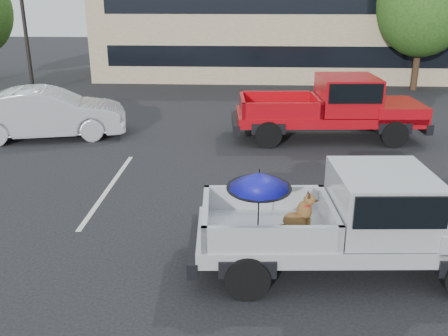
{
  "coord_description": "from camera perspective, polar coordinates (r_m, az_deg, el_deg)",
  "views": [
    {
      "loc": [
        0.57,
        -9.84,
        4.85
      ],
      "look_at": [
        0.08,
        0.03,
        1.3
      ],
      "focal_mm": 40.0,
      "sensor_mm": 36.0,
      "label": 1
    }
  ],
  "objects": [
    {
      "name": "ground",
      "position": [
        10.98,
        -0.43,
        -6.45
      ],
      "size": [
        90.0,
        90.0,
        0.0
      ],
      "primitive_type": "plane",
      "color": "black",
      "rests_on": "ground"
    },
    {
      "name": "stripe_left",
      "position": [
        13.28,
        -12.98,
        -2.19
      ],
      "size": [
        0.12,
        5.0,
        0.01
      ],
      "primitive_type": "cube",
      "color": "silver",
      "rests_on": "ground"
    },
    {
      "name": "stripe_right",
      "position": [
        13.02,
        13.39,
        -2.67
      ],
      "size": [
        0.12,
        5.0,
        0.01
      ],
      "primitive_type": "cube",
      "color": "silver",
      "rests_on": "ground"
    },
    {
      "name": "motel_building",
      "position": [
        30.9,
        5.71,
        16.6
      ],
      "size": [
        20.4,
        8.4,
        6.3
      ],
      "color": "tan",
      "rests_on": "ground"
    },
    {
      "name": "tree_right",
      "position": [
        27.19,
        21.89,
        17.05
      ],
      "size": [
        4.46,
        4.46,
        6.78
      ],
      "color": "#332114",
      "rests_on": "ground"
    },
    {
      "name": "silver_pickup",
      "position": [
        9.25,
        15.96,
        -5.32
      ],
      "size": [
        5.79,
        2.36,
        2.06
      ],
      "rotation": [
        0.0,
        0.0,
        0.06
      ],
      "color": "black",
      "rests_on": "ground"
    },
    {
      "name": "red_pickup",
      "position": [
        17.44,
        13.18,
        7.03
      ],
      "size": [
        6.58,
        2.7,
        2.13
      ],
      "rotation": [
        0.0,
        0.0,
        0.06
      ],
      "color": "black",
      "rests_on": "ground"
    },
    {
      "name": "silver_sedan",
      "position": [
        18.18,
        -19.5,
        5.92
      ],
      "size": [
        5.46,
        2.95,
        1.71
      ],
      "primitive_type": "imported",
      "rotation": [
        0.0,
        0.0,
        1.8
      ],
      "color": "#B5B8BD",
      "rests_on": "ground"
    }
  ]
}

